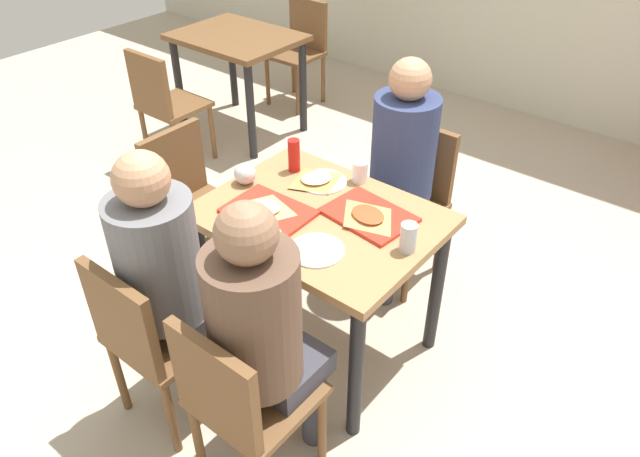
{
  "coord_description": "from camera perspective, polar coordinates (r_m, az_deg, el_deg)",
  "views": [
    {
      "loc": [
        1.31,
        -1.63,
        2.21
      ],
      "look_at": [
        0.0,
        0.0,
        0.69
      ],
      "focal_mm": 33.63,
      "sensor_mm": 36.0,
      "label": 1
    }
  ],
  "objects": [
    {
      "name": "chair_far_side",
      "position": [
        3.22,
        8.52,
        3.44
      ],
      "size": [
        0.4,
        0.4,
        0.85
      ],
      "color": "brown",
      "rests_on": "ground_plane"
    },
    {
      "name": "pizza_slice_c",
      "position": [
        2.75,
        -0.38,
        4.73
      ],
      "size": [
        0.25,
        0.26,
        0.02
      ],
      "color": "#C68C47",
      "rests_on": "paper_plate_center"
    },
    {
      "name": "chair_near_left",
      "position": [
        2.47,
        -15.93,
        -9.66
      ],
      "size": [
        0.4,
        0.4,
        0.85
      ],
      "color": "brown",
      "rests_on": "ground_plane"
    },
    {
      "name": "main_table",
      "position": [
        2.61,
        0.0,
        -0.76
      ],
      "size": [
        0.99,
        0.76,
        0.77
      ],
      "color": "#9E7247",
      "rests_on": "ground_plane"
    },
    {
      "name": "chair_near_right",
      "position": [
        2.2,
        -7.7,
        -15.78
      ],
      "size": [
        0.4,
        0.4,
        0.85
      ],
      "color": "brown",
      "rests_on": "ground_plane"
    },
    {
      "name": "tray_red_far",
      "position": [
        2.53,
        4.68,
        1.29
      ],
      "size": [
        0.39,
        0.3,
        0.02
      ],
      "primitive_type": "cube",
      "rotation": [
        0.0,
        0.0,
        -0.11
      ],
      "color": "red",
      "rests_on": "main_table"
    },
    {
      "name": "foil_bundle",
      "position": [
        2.75,
        -7.15,
        5.2
      ],
      "size": [
        0.1,
        0.1,
        0.1
      ],
      "primitive_type": "sphere",
      "color": "silver",
      "rests_on": "main_table"
    },
    {
      "name": "person_in_brown_jacket",
      "position": [
        2.08,
        -5.48,
        -9.27
      ],
      "size": [
        0.32,
        0.42,
        1.26
      ],
      "color": "#383842",
      "rests_on": "ground_plane"
    },
    {
      "name": "ground_plane",
      "position": [
        3.05,
        0.0,
        -10.7
      ],
      "size": [
        10.0,
        10.0,
        0.02
      ],
      "primitive_type": "cube",
      "color": "#B7A893"
    },
    {
      "name": "person_in_red",
      "position": [
        2.37,
        -14.27,
        -3.68
      ],
      "size": [
        0.32,
        0.42,
        1.26
      ],
      "color": "#383842",
      "rests_on": "ground_plane"
    },
    {
      "name": "person_far_side",
      "position": [
        2.99,
        7.51,
        6.29
      ],
      "size": [
        0.32,
        0.42,
        1.26
      ],
      "color": "#383842",
      "rests_on": "ground_plane"
    },
    {
      "name": "background_chair_near",
      "position": [
        4.35,
        -14.65,
        11.67
      ],
      "size": [
        0.4,
        0.4,
        0.85
      ],
      "color": "brown",
      "rests_on": "ground_plane"
    },
    {
      "name": "plastic_cup_a",
      "position": [
        2.75,
        3.81,
        5.42
      ],
      "size": [
        0.07,
        0.07,
        0.1
      ],
      "primitive_type": "cylinder",
      "color": "white",
      "rests_on": "main_table"
    },
    {
      "name": "pizza_slice_b",
      "position": [
        2.5,
        4.57,
        1.23
      ],
      "size": [
        0.27,
        0.24,
        0.02
      ],
      "color": "tan",
      "rests_on": "tray_red_far"
    },
    {
      "name": "tray_red_near",
      "position": [
        2.55,
        -4.9,
        1.61
      ],
      "size": [
        0.36,
        0.27,
        0.02
      ],
      "primitive_type": "cube",
      "rotation": [
        0.0,
        0.0,
        0.02
      ],
      "color": "red",
      "rests_on": "main_table"
    },
    {
      "name": "chair_left_end",
      "position": [
        3.22,
        -12.3,
        2.97
      ],
      "size": [
        0.4,
        0.4,
        0.85
      ],
      "color": "brown",
      "rests_on": "ground_plane"
    },
    {
      "name": "pizza_slice_a",
      "position": [
        2.54,
        -5.4,
        1.93
      ],
      "size": [
        0.27,
        0.25,
        0.02
      ],
      "color": "#DBAD60",
      "rests_on": "tray_red_near"
    },
    {
      "name": "condiment_bottle",
      "position": [
        2.81,
        -2.49,
        6.96
      ],
      "size": [
        0.06,
        0.06,
        0.16
      ],
      "primitive_type": "cylinder",
      "color": "red",
      "rests_on": "main_table"
    },
    {
      "name": "background_table",
      "position": [
        4.74,
        -7.82,
        16.28
      ],
      "size": [
        0.9,
        0.7,
        0.77
      ],
      "color": "brown",
      "rests_on": "ground_plane"
    },
    {
      "name": "background_chair_far",
      "position": [
        5.29,
        -1.81,
        17.1
      ],
      "size": [
        0.4,
        0.4,
        0.85
      ],
      "color": "brown",
      "rests_on": "ground_plane"
    },
    {
      "name": "paper_plate_center",
      "position": [
        2.75,
        0.29,
        4.49
      ],
      "size": [
        0.22,
        0.22,
        0.01
      ],
      "primitive_type": "cylinder",
      "color": "white",
      "rests_on": "main_table"
    },
    {
      "name": "plastic_cup_b",
      "position": [
        2.3,
        -4.52,
        -1.35
      ],
      "size": [
        0.07,
        0.07,
        0.1
      ],
      "primitive_type": "cylinder",
      "color": "white",
      "rests_on": "main_table"
    },
    {
      "name": "soda_can",
      "position": [
        2.33,
        8.4,
        -0.86
      ],
      "size": [
        0.07,
        0.07,
        0.12
      ],
      "primitive_type": "cylinder",
      "color": "#B7BCC6",
      "rests_on": "main_table"
    },
    {
      "name": "paper_plate_near_edge",
      "position": [
        2.33,
        -0.34,
        -2.08
      ],
      "size": [
        0.22,
        0.22,
        0.01
      ],
      "primitive_type": "cylinder",
      "color": "white",
      "rests_on": "main_table"
    }
  ]
}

